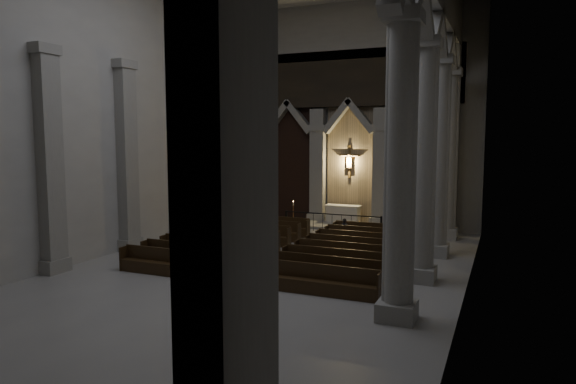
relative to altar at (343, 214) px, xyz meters
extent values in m
plane|color=gray|center=(0.13, -11.04, -0.64)|extent=(24.00, 24.00, 0.00)
cube|color=#ACA9A1|center=(0.13, 0.96, 5.36)|extent=(14.00, 0.10, 12.00)
cube|color=#ACA9A1|center=(-6.87, -11.04, 5.36)|extent=(0.10, 24.00, 12.00)
cube|color=#ACA9A1|center=(7.13, -11.04, 5.36)|extent=(0.10, 24.00, 12.00)
cube|color=gray|center=(-5.27, 0.46, 2.56)|extent=(0.80, 0.50, 6.40)
cube|color=gray|center=(-5.27, 0.46, -0.39)|extent=(1.05, 0.70, 0.50)
cube|color=gray|center=(-5.27, 0.46, 4.71)|extent=(1.00, 0.65, 0.35)
cube|color=gray|center=(-1.67, 0.46, 2.56)|extent=(0.80, 0.50, 6.40)
cube|color=gray|center=(-1.67, 0.46, -0.39)|extent=(1.05, 0.70, 0.50)
cube|color=gray|center=(-1.67, 0.46, 4.71)|extent=(1.00, 0.65, 0.35)
cube|color=gray|center=(1.93, 0.46, 2.56)|extent=(0.80, 0.50, 6.40)
cube|color=gray|center=(1.93, 0.46, -0.39)|extent=(1.05, 0.70, 0.50)
cube|color=gray|center=(1.93, 0.46, 4.71)|extent=(1.00, 0.65, 0.35)
cube|color=gray|center=(5.53, 0.46, 2.56)|extent=(0.80, 0.50, 6.40)
cube|color=gray|center=(5.53, 0.46, -0.39)|extent=(1.05, 0.70, 0.50)
cube|color=gray|center=(5.53, 0.46, 4.71)|extent=(1.00, 0.65, 0.35)
cube|color=black|center=(-3.47, 0.81, 2.86)|extent=(2.60, 0.15, 7.00)
cube|color=#968061|center=(0.13, 0.81, 2.86)|extent=(2.60, 0.15, 7.00)
cube|color=black|center=(3.73, 0.81, 2.86)|extent=(2.60, 0.15, 7.00)
cube|color=black|center=(0.13, 0.46, 7.36)|extent=(12.00, 0.50, 3.00)
cube|color=gray|center=(-6.07, 0.46, 3.86)|extent=(1.60, 0.50, 9.00)
cube|color=gray|center=(6.33, 0.46, 3.86)|extent=(1.60, 0.50, 9.00)
cube|color=gray|center=(0.13, 0.46, 9.86)|extent=(14.00, 0.50, 3.00)
plane|color=#F4DA6D|center=(0.13, 0.78, 2.86)|extent=(1.50, 0.00, 1.50)
cube|color=#50391B|center=(0.13, 0.69, 2.86)|extent=(0.13, 0.08, 1.80)
cube|color=#50391B|center=(0.13, 0.69, 3.21)|extent=(1.10, 0.08, 0.13)
cube|color=tan|center=(0.13, 0.63, 2.81)|extent=(0.26, 0.10, 0.60)
sphere|color=tan|center=(0.13, 0.63, 3.21)|extent=(0.17, 0.17, 0.17)
cylinder|color=tan|center=(-0.13, 0.63, 3.18)|extent=(0.45, 0.08, 0.08)
cylinder|color=tan|center=(0.39, 0.63, 3.18)|extent=(0.45, 0.08, 0.08)
cube|color=gray|center=(5.63, -1.54, -0.39)|extent=(1.00, 1.00, 0.50)
cylinder|color=gray|center=(5.63, -1.54, 3.36)|extent=(0.70, 0.70, 7.50)
cube|color=gray|center=(5.63, -1.54, 7.21)|extent=(0.95, 0.95, 0.35)
cube|color=gray|center=(5.63, -5.54, -0.39)|extent=(1.00, 1.00, 0.50)
cylinder|color=gray|center=(5.63, -5.54, 3.36)|extent=(0.70, 0.70, 7.50)
cube|color=gray|center=(5.63, -5.54, 7.21)|extent=(0.95, 0.95, 0.35)
cube|color=gray|center=(5.63, -9.54, -0.39)|extent=(1.00, 1.00, 0.50)
cylinder|color=gray|center=(5.63, -9.54, 3.36)|extent=(0.70, 0.70, 7.50)
cube|color=gray|center=(5.63, -9.54, 7.21)|extent=(0.95, 0.95, 0.35)
cube|color=gray|center=(5.63, -13.54, -0.39)|extent=(1.00, 1.00, 0.50)
cylinder|color=gray|center=(5.63, -13.54, 3.36)|extent=(0.70, 0.70, 7.50)
cube|color=gray|center=(5.63, -13.54, 7.21)|extent=(0.95, 0.95, 0.35)
cube|color=gray|center=(5.63, 0.36, 3.96)|extent=(0.55, 1.20, 9.20)
cube|color=gray|center=(5.63, -22.44, 3.96)|extent=(0.55, 1.20, 9.20)
cube|color=gray|center=(-6.62, -1.54, -0.39)|extent=(0.60, 1.00, 0.50)
cube|color=gray|center=(-6.62, -1.54, 3.36)|extent=(0.50, 0.80, 7.50)
cube|color=gray|center=(-6.62, -1.54, 7.21)|extent=(0.60, 1.00, 0.35)
cube|color=gray|center=(-6.62, -5.54, -0.39)|extent=(0.60, 1.00, 0.50)
cube|color=gray|center=(-6.62, -5.54, 3.36)|extent=(0.50, 0.80, 7.50)
cube|color=gray|center=(-6.62, -5.54, 7.21)|extent=(0.60, 1.00, 0.35)
cube|color=gray|center=(-6.62, -9.54, -0.39)|extent=(0.60, 1.00, 0.50)
cube|color=gray|center=(-6.62, -9.54, 3.36)|extent=(0.50, 0.80, 7.50)
cube|color=gray|center=(-6.62, -9.54, 7.21)|extent=(0.60, 1.00, 0.35)
cube|color=gray|center=(-6.62, -13.54, -0.39)|extent=(0.60, 1.00, 0.50)
cube|color=gray|center=(-6.62, -13.54, 3.36)|extent=(0.50, 0.80, 7.50)
cube|color=gray|center=(-6.62, -13.54, 7.21)|extent=(0.60, 1.00, 0.35)
cube|color=gray|center=(0.13, -0.44, -0.57)|extent=(8.50, 2.60, 0.15)
cube|color=beige|center=(0.00, 0.00, -0.02)|extent=(1.78, 0.69, 0.94)
cube|color=white|center=(0.00, 0.00, 0.47)|extent=(1.93, 0.77, 0.04)
cube|color=black|center=(0.13, -2.34, 0.31)|extent=(5.04, 0.05, 0.05)
cube|color=black|center=(-2.39, -2.34, -0.14)|extent=(0.09, 0.09, 1.01)
cube|color=black|center=(2.65, -2.34, -0.14)|extent=(0.09, 0.09, 1.01)
cylinder|color=black|center=(-1.89, -2.34, -0.17)|extent=(0.02, 0.02, 0.93)
cylinder|color=black|center=(-1.38, -2.34, -0.17)|extent=(0.02, 0.02, 0.93)
cylinder|color=black|center=(-0.88, -2.34, -0.17)|extent=(0.02, 0.02, 0.93)
cylinder|color=black|center=(-0.38, -2.34, -0.17)|extent=(0.02, 0.02, 0.93)
cylinder|color=black|center=(0.13, -2.34, -0.17)|extent=(0.02, 0.02, 0.93)
cylinder|color=black|center=(0.63, -2.34, -0.17)|extent=(0.02, 0.02, 0.93)
cylinder|color=black|center=(1.14, -2.34, -0.17)|extent=(0.02, 0.02, 0.93)
cylinder|color=black|center=(1.64, -2.34, -0.17)|extent=(0.02, 0.02, 0.93)
cylinder|color=black|center=(2.15, -2.34, -0.17)|extent=(0.02, 0.02, 0.93)
cylinder|color=#AF7336|center=(-2.24, -1.75, -0.62)|extent=(0.25, 0.25, 0.05)
cylinder|color=#AF7336|center=(-2.24, -1.75, -0.03)|extent=(0.04, 0.04, 1.18)
cylinder|color=#AF7336|center=(-2.24, -1.75, 0.56)|extent=(0.12, 0.12, 0.02)
cylinder|color=beige|center=(-2.24, -1.75, 0.67)|extent=(0.05, 0.05, 0.21)
sphere|color=#FBA658|center=(-2.24, -1.75, 0.79)|extent=(0.05, 0.05, 0.05)
cylinder|color=#AF7336|center=(3.11, -1.41, -0.62)|extent=(0.26, 0.26, 0.06)
cylinder|color=#AF7336|center=(3.11, -1.41, 0.02)|extent=(0.04, 0.04, 1.27)
cylinder|color=#AF7336|center=(3.11, -1.41, 0.65)|extent=(0.13, 0.13, 0.02)
cylinder|color=beige|center=(3.11, -1.41, 0.77)|extent=(0.05, 0.05, 0.22)
sphere|color=#FBA658|center=(3.11, -1.41, 0.90)|extent=(0.05, 0.05, 0.05)
cube|color=black|center=(-2.57, -3.98, -0.43)|extent=(4.05, 0.39, 0.43)
cube|color=black|center=(-2.57, -3.80, 0.03)|extent=(4.05, 0.07, 0.48)
cube|color=black|center=(-4.60, -3.98, -0.21)|extent=(0.06, 0.43, 0.87)
cube|color=black|center=(-0.55, -3.98, -0.21)|extent=(0.06, 0.43, 0.87)
cube|color=black|center=(2.83, -3.98, -0.43)|extent=(4.05, 0.39, 0.43)
cube|color=black|center=(2.83, -3.80, 0.03)|extent=(4.05, 0.07, 0.48)
cube|color=black|center=(0.80, -3.98, -0.21)|extent=(0.06, 0.43, 0.87)
cube|color=black|center=(4.85, -3.98, -0.21)|extent=(0.06, 0.43, 0.87)
cube|color=black|center=(-2.57, -5.17, -0.43)|extent=(4.05, 0.39, 0.43)
cube|color=black|center=(-2.57, -4.98, 0.03)|extent=(4.05, 0.07, 0.48)
cube|color=black|center=(-4.60, -5.17, -0.21)|extent=(0.06, 0.43, 0.87)
cube|color=black|center=(-0.55, -5.17, -0.21)|extent=(0.06, 0.43, 0.87)
cube|color=black|center=(2.83, -5.17, -0.43)|extent=(4.05, 0.39, 0.43)
cube|color=black|center=(2.83, -4.98, 0.03)|extent=(4.05, 0.07, 0.48)
cube|color=black|center=(0.80, -5.17, -0.21)|extent=(0.06, 0.43, 0.87)
cube|color=black|center=(4.85, -5.17, -0.21)|extent=(0.06, 0.43, 0.87)
cube|color=black|center=(-2.57, -6.35, -0.43)|extent=(4.05, 0.39, 0.43)
cube|color=black|center=(-2.57, -6.17, 0.03)|extent=(4.05, 0.07, 0.48)
cube|color=black|center=(-4.60, -6.35, -0.21)|extent=(0.06, 0.43, 0.87)
cube|color=black|center=(-0.55, -6.35, -0.21)|extent=(0.06, 0.43, 0.87)
cube|color=black|center=(2.83, -6.35, -0.43)|extent=(4.05, 0.39, 0.43)
cube|color=black|center=(2.83, -6.17, 0.03)|extent=(4.05, 0.07, 0.48)
cube|color=black|center=(0.80, -6.35, -0.21)|extent=(0.06, 0.43, 0.87)
cube|color=black|center=(4.85, -6.35, -0.21)|extent=(0.06, 0.43, 0.87)
cube|color=black|center=(-2.57, -7.54, -0.43)|extent=(4.05, 0.39, 0.43)
cube|color=black|center=(-2.57, -7.36, 0.03)|extent=(4.05, 0.07, 0.48)
cube|color=black|center=(-4.60, -7.54, -0.21)|extent=(0.06, 0.43, 0.87)
cube|color=black|center=(-0.55, -7.54, -0.21)|extent=(0.06, 0.43, 0.87)
cube|color=black|center=(2.83, -7.54, -0.43)|extent=(4.05, 0.39, 0.43)
cube|color=black|center=(2.83, -7.36, 0.03)|extent=(4.05, 0.07, 0.48)
cube|color=black|center=(0.80, -7.54, -0.21)|extent=(0.06, 0.43, 0.87)
cube|color=black|center=(4.85, -7.54, -0.21)|extent=(0.06, 0.43, 0.87)
cube|color=black|center=(-2.57, -8.72, -0.43)|extent=(4.05, 0.39, 0.43)
cube|color=black|center=(-2.57, -8.54, 0.03)|extent=(4.05, 0.07, 0.48)
cube|color=black|center=(-4.60, -8.72, -0.21)|extent=(0.06, 0.43, 0.87)
cube|color=black|center=(-0.55, -8.72, -0.21)|extent=(0.06, 0.43, 0.87)
cube|color=black|center=(2.83, -8.72, -0.43)|extent=(4.05, 0.39, 0.43)
cube|color=black|center=(2.83, -8.54, 0.03)|extent=(4.05, 0.07, 0.48)
cube|color=black|center=(0.80, -8.72, -0.21)|extent=(0.06, 0.43, 0.87)
cube|color=black|center=(4.85, -8.72, -0.21)|extent=(0.06, 0.43, 0.87)
cube|color=black|center=(-2.57, -9.91, -0.43)|extent=(4.05, 0.39, 0.43)
cube|color=black|center=(-2.57, -9.73, 0.03)|extent=(4.05, 0.07, 0.48)
cube|color=black|center=(-4.60, -9.91, -0.21)|extent=(0.06, 0.43, 0.87)
cube|color=black|center=(-0.55, -9.91, -0.21)|extent=(0.06, 0.43, 0.87)
cube|color=black|center=(2.83, -9.91, -0.43)|extent=(4.05, 0.39, 0.43)
cube|color=black|center=(2.83, -9.73, 0.03)|extent=(4.05, 0.07, 0.48)
cube|color=black|center=(0.80, -9.91, -0.21)|extent=(0.06, 0.43, 0.87)
cube|color=black|center=(4.85, -9.91, -0.21)|extent=(0.06, 0.43, 0.87)
cube|color=black|center=(-2.57, -11.09, -0.43)|extent=(4.05, 0.39, 0.43)
cube|color=black|center=(-2.57, -10.91, 0.03)|extent=(4.05, 0.07, 0.48)
cube|color=black|center=(-4.60, -11.09, -0.21)|extent=(0.06, 0.43, 0.87)
cube|color=black|center=(-0.55, -11.09, -0.21)|extent=(0.06, 0.43, 0.87)
cube|color=black|center=(2.83, -11.09, -0.43)|extent=(4.05, 0.39, 0.43)
cube|color=black|center=(2.83, -10.91, 0.03)|extent=(4.05, 0.07, 0.48)
cube|color=black|center=(0.80, -11.09, -0.21)|extent=(0.06, 0.43, 0.87)
cube|color=black|center=(4.85, -11.09, -0.21)|extent=(0.06, 0.43, 0.87)
cube|color=black|center=(-2.57, -12.28, -0.43)|extent=(4.05, 0.39, 0.43)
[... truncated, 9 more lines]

